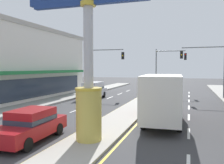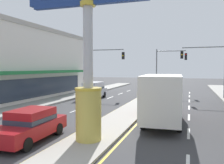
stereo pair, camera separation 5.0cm
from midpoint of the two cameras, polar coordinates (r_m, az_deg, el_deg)
median_strip at (r=22.78m, az=6.81°, el=-5.38°), size 2.40×52.00×0.14m
sidewalk_left at (r=24.54m, az=-15.88°, el=-4.80°), size 2.84×60.00×0.18m
lane_markings at (r=21.48m, az=6.08°, el=-6.09°), size 9.14×52.00×0.01m
district_sign at (r=11.03m, az=-5.68°, el=5.66°), size 6.17×1.27×7.95m
storefront_left at (r=29.28m, az=-25.00°, el=4.10°), size 10.77×22.08×8.10m
traffic_light_left_side at (r=31.00m, az=-2.28°, el=4.73°), size 4.86×0.46×6.20m
traffic_light_right_side at (r=28.90m, az=22.29°, el=4.57°), size 4.86×0.46×6.20m
traffic_light_median_far at (r=33.91m, az=13.29°, el=4.44°), size 4.20×0.46×6.20m
box_truck_near_right_lane at (r=15.17m, az=12.35°, el=-3.68°), size 2.51×7.00×3.12m
suv_far_right_lane at (r=27.40m, az=-4.57°, el=-1.95°), size 1.97×4.60×1.90m
sedan_near_left_lane at (r=12.32m, az=-19.09°, el=-9.73°), size 1.93×4.35×1.53m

